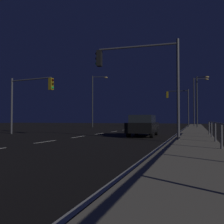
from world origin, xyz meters
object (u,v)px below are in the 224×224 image
at_px(traffic_light_near_left, 179,101).
at_px(street_lamp_median, 196,97).
at_px(street_lamp_corner, 95,96).
at_px(traffic_light_far_center, 30,93).
at_px(street_lamp_across_street, 199,97).
at_px(traffic_light_overhead_east, 140,70).
at_px(car, 143,125).

height_order(traffic_light_near_left, street_lamp_median, street_lamp_median).
height_order(street_lamp_median, street_lamp_corner, street_lamp_corner).
relative_size(traffic_light_far_center, street_lamp_across_street, 0.67).
bearing_deg(traffic_light_far_center, street_lamp_across_street, 55.34).
height_order(traffic_light_far_center, street_lamp_median, street_lamp_median).
bearing_deg(street_lamp_across_street, traffic_light_overhead_east, -98.38).
relative_size(traffic_light_near_left, traffic_light_overhead_east, 1.01).
bearing_deg(street_lamp_across_street, traffic_light_far_center, -124.66).
relative_size(car, street_lamp_across_street, 0.62).
height_order(traffic_light_overhead_east, street_lamp_median, street_lamp_median).
distance_m(street_lamp_across_street, street_lamp_median, 6.48).
distance_m(street_lamp_across_street, street_lamp_corner, 15.72).
bearing_deg(street_lamp_across_street, traffic_light_near_left, 159.11).
distance_m(traffic_light_near_left, traffic_light_overhead_east, 23.99).
bearing_deg(car, street_lamp_corner, 122.99).
relative_size(traffic_light_overhead_east, street_lamp_median, 0.69).
relative_size(traffic_light_overhead_east, street_lamp_across_street, 0.77).
bearing_deg(traffic_light_far_center, street_lamp_corner, 96.54).
distance_m(traffic_light_far_center, street_lamp_median, 29.24).
distance_m(traffic_light_far_center, street_lamp_across_street, 23.84).
distance_m(car, street_lamp_across_street, 19.52).
bearing_deg(traffic_light_near_left, street_lamp_median, 65.03).
height_order(car, street_lamp_across_street, street_lamp_across_street).
bearing_deg(street_lamp_corner, traffic_light_near_left, 8.60).
relative_size(traffic_light_far_center, street_lamp_median, 0.60).
relative_size(car, street_lamp_median, 0.55).
bearing_deg(street_lamp_median, traffic_light_far_center, -116.89).
bearing_deg(street_lamp_median, street_lamp_across_street, -87.00).
bearing_deg(car, traffic_light_overhead_east, -80.17).
distance_m(traffic_light_near_left, street_lamp_corner, 13.03).
relative_size(street_lamp_across_street, street_lamp_corner, 0.88).
xyz_separation_m(traffic_light_near_left, street_lamp_median, (2.50, 5.37, 0.92)).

